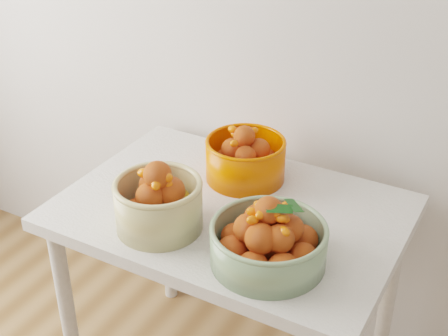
{
  "coord_description": "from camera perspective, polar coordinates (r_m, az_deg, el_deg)",
  "views": [
    {
      "loc": [
        0.51,
        0.24,
        1.77
      ],
      "look_at": [
        -0.21,
        1.54,
        0.92
      ],
      "focal_mm": 50.0,
      "sensor_mm": 36.0,
      "label": 1
    }
  ],
  "objects": [
    {
      "name": "bowl_orange",
      "position": [
        1.96,
        1.98,
        0.9
      ],
      "size": [
        0.31,
        0.31,
        0.18
      ],
      "rotation": [
        0.0,
        0.0,
        0.29
      ],
      "color": "#EF4800",
      "rests_on": "table"
    },
    {
      "name": "table",
      "position": [
        1.91,
        0.64,
        -5.99
      ],
      "size": [
        1.0,
        0.7,
        0.75
      ],
      "color": "silver",
      "rests_on": "ground"
    },
    {
      "name": "bowl_green",
      "position": [
        1.61,
        4.1,
        -6.68
      ],
      "size": [
        0.38,
        0.38,
        0.2
      ],
      "rotation": [
        0.0,
        0.0,
        0.33
      ],
      "color": "gray",
      "rests_on": "table"
    },
    {
      "name": "bowl_cream",
      "position": [
        1.73,
        -5.97,
        -3.13
      ],
      "size": [
        0.32,
        0.32,
        0.21
      ],
      "rotation": [
        0.0,
        0.0,
        0.38
      ],
      "color": "tan",
      "rests_on": "table"
    }
  ]
}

